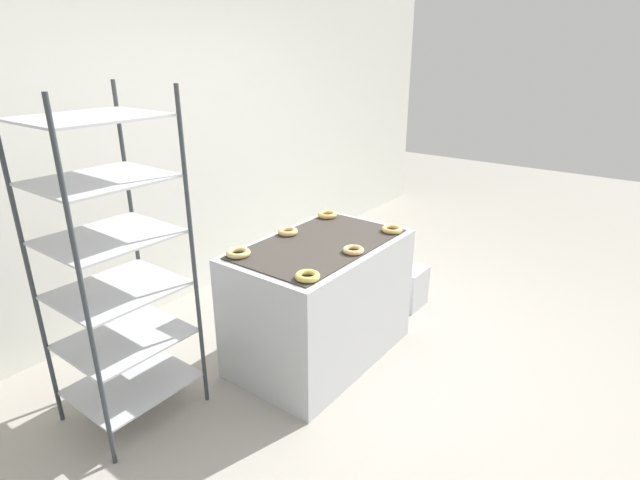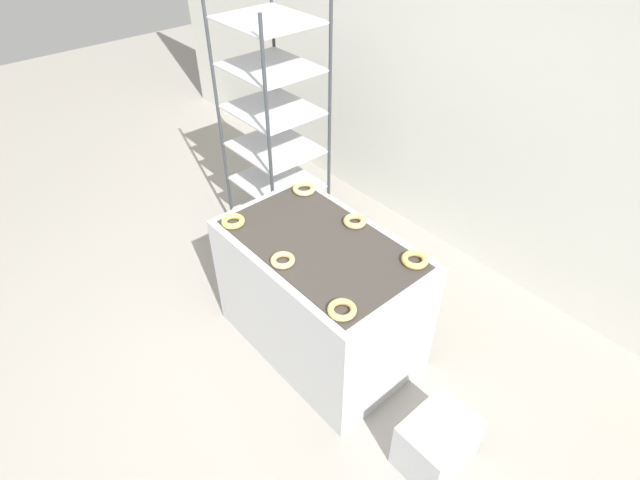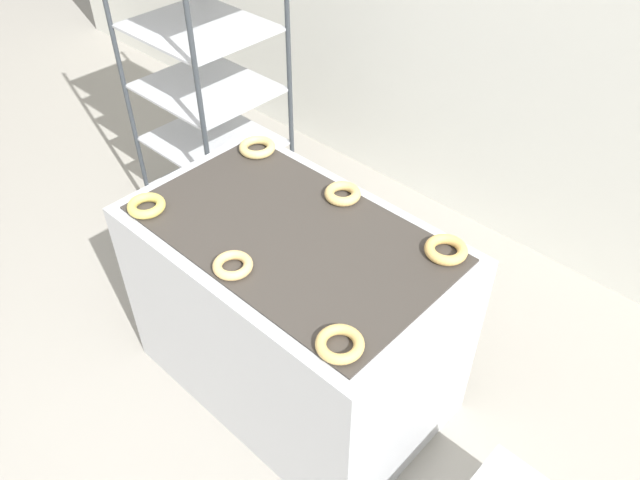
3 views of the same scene
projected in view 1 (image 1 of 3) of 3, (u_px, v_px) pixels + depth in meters
name	position (u px, v px, depth m)	size (l,w,h in m)	color
ground_plane	(398.00, 387.00, 3.19)	(14.00, 14.00, 0.00)	#9E998E
wall_back	(166.00, 134.00, 3.88)	(8.00, 0.05, 2.80)	silver
fryer_machine	(320.00, 301.00, 3.39)	(1.22, 0.75, 0.84)	#B7BABF
baking_rack_cart	(113.00, 264.00, 2.66)	(0.65, 0.56, 1.87)	#33383D
glaze_bin	(401.00, 284.00, 4.20)	(0.29, 0.38, 0.33)	#B7BABF
donut_near_left	(307.00, 276.00, 2.72)	(0.14, 0.14, 0.03)	#D3BC59
donut_near_center	(353.00, 250.00, 3.08)	(0.13, 0.13, 0.03)	#E0B872
donut_near_right	(392.00, 229.00, 3.43)	(0.14, 0.14, 0.03)	tan
donut_far_left	(238.00, 253.00, 3.03)	(0.15, 0.15, 0.04)	#D6B971
donut_far_center	(288.00, 232.00, 3.38)	(0.14, 0.14, 0.04)	tan
donut_far_right	(327.00, 215.00, 3.73)	(0.15, 0.15, 0.04)	#DBAD5E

